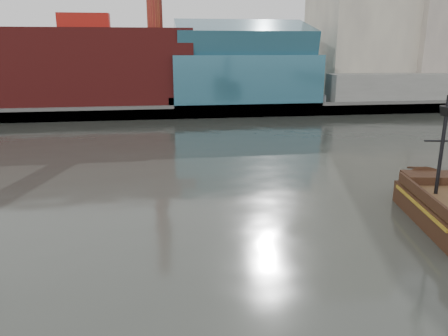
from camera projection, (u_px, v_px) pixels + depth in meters
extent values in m
plane|color=#292B26|center=(301.00, 280.00, 26.28)|extent=(400.00, 400.00, 0.00)
cube|color=slate|center=(189.00, 97.00, 113.63)|extent=(220.00, 60.00, 2.00)
cube|color=#4C4C49|center=(200.00, 112.00, 85.45)|extent=(220.00, 1.00, 2.60)
cube|color=maroon|center=(88.00, 67.00, 89.12)|extent=(42.00, 18.00, 15.00)
cube|color=#28596C|center=(243.00, 79.00, 92.51)|extent=(30.00, 16.00, 10.00)
cube|color=#AB9E8F|center=(441.00, 14.00, 101.41)|extent=(18.00, 18.00, 38.00)
cube|color=slate|center=(418.00, 88.00, 94.73)|extent=(40.00, 6.00, 6.00)
cube|color=#28596C|center=(243.00, 39.00, 90.36)|extent=(28.00, 14.94, 8.78)
cube|color=black|center=(429.00, 179.00, 38.09)|extent=(4.65, 3.17, 1.01)
cylinder|color=black|center=(442.00, 146.00, 33.93)|extent=(0.33, 0.33, 7.84)
cone|color=black|center=(447.00, 111.00, 33.20)|extent=(1.29, 1.29, 0.70)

